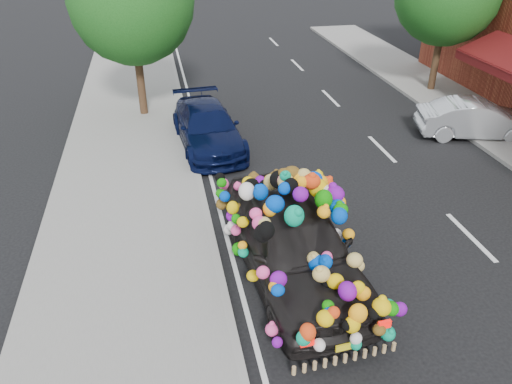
# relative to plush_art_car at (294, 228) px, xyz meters

# --- Properties ---
(ground) EXTENTS (100.00, 100.00, 0.00)m
(ground) POSITION_rel_plush_art_car_xyz_m (0.87, 0.54, -1.21)
(ground) COLOR black
(ground) RESTS_ON ground
(sidewalk) EXTENTS (4.00, 60.00, 0.12)m
(sidewalk) POSITION_rel_plush_art_car_xyz_m (-3.43, 0.54, -1.15)
(sidewalk) COLOR gray
(sidewalk) RESTS_ON ground
(kerb) EXTENTS (0.15, 60.00, 0.13)m
(kerb) POSITION_rel_plush_art_car_xyz_m (-1.48, 0.54, -1.14)
(kerb) COLOR gray
(kerb) RESTS_ON ground
(lane_markings) EXTENTS (6.00, 50.00, 0.01)m
(lane_markings) POSITION_rel_plush_art_car_xyz_m (4.47, 0.54, -1.20)
(lane_markings) COLOR silver
(lane_markings) RESTS_ON ground
(tree_near_sidewalk) EXTENTS (4.20, 4.20, 6.13)m
(tree_near_sidewalk) POSITION_rel_plush_art_car_xyz_m (-2.93, 10.04, 2.82)
(tree_near_sidewalk) COLOR #332114
(tree_near_sidewalk) RESTS_ON ground
(plush_art_car) EXTENTS (2.77, 5.32, 2.33)m
(plush_art_car) POSITION_rel_plush_art_car_xyz_m (0.00, 0.00, 0.00)
(plush_art_car) COLOR black
(plush_art_car) RESTS_ON ground
(navy_sedan) EXTENTS (2.17, 4.63, 1.31)m
(navy_sedan) POSITION_rel_plush_art_car_xyz_m (-0.93, 6.88, -0.55)
(navy_sedan) COLOR black
(navy_sedan) RESTS_ON ground
(silver_hatchback) EXTENTS (3.98, 2.24, 1.24)m
(silver_hatchback) POSITION_rel_plush_art_car_xyz_m (7.87, 5.86, -0.59)
(silver_hatchback) COLOR silver
(silver_hatchback) RESTS_ON ground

